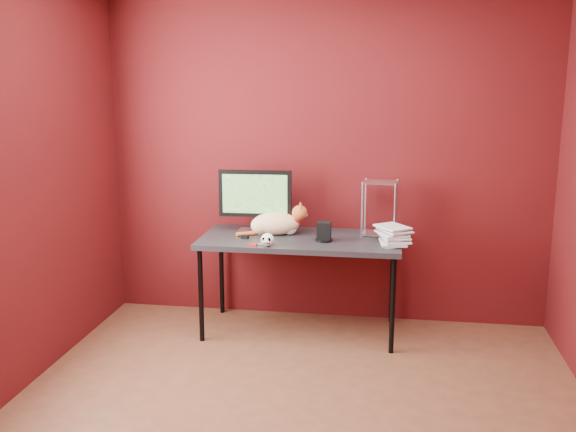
% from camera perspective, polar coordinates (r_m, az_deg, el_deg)
% --- Properties ---
extents(room, '(3.52, 3.52, 2.61)m').
position_cam_1_polar(room, '(3.35, 0.53, 3.85)').
color(room, brown).
rests_on(room, ground).
extents(desk, '(1.50, 0.70, 0.75)m').
position_cam_1_polar(desk, '(4.85, 1.11, -2.50)').
color(desk, black).
rests_on(desk, ground).
extents(monitor, '(0.56, 0.19, 0.49)m').
position_cam_1_polar(monitor, '(4.95, -2.94, 1.61)').
color(monitor, silver).
rests_on(monitor, desk).
extents(cat, '(0.53, 0.24, 0.25)m').
position_cam_1_polar(cat, '(4.91, -1.05, -0.65)').
color(cat, orange).
rests_on(cat, desk).
extents(skull_mug, '(0.10, 0.10, 0.09)m').
position_cam_1_polar(skull_mug, '(4.58, -1.83, -2.11)').
color(skull_mug, white).
rests_on(skull_mug, desk).
extents(speaker, '(0.13, 0.13, 0.14)m').
position_cam_1_polar(speaker, '(4.72, 3.22, -1.46)').
color(speaker, black).
rests_on(speaker, desk).
extents(book_stack, '(0.29, 0.30, 1.46)m').
position_cam_1_polar(book_stack, '(4.56, 8.64, 6.40)').
color(book_stack, beige).
rests_on(book_stack, desk).
extents(wire_rack, '(0.26, 0.22, 0.42)m').
position_cam_1_polar(wire_rack, '(4.93, 8.15, 0.72)').
color(wire_rack, silver).
rests_on(wire_rack, desk).
extents(pocket_knife, '(0.08, 0.05, 0.02)m').
position_cam_1_polar(pocket_knife, '(4.61, -3.20, -2.55)').
color(pocket_knife, '#A40C0D').
rests_on(pocket_knife, desk).
extents(black_gadget, '(0.06, 0.04, 0.03)m').
position_cam_1_polar(black_gadget, '(4.81, -3.85, -1.88)').
color(black_gadget, black).
rests_on(black_gadget, desk).
extents(washer, '(0.04, 0.04, 0.00)m').
position_cam_1_polar(washer, '(4.65, -2.42, -2.49)').
color(washer, silver).
rests_on(washer, desk).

